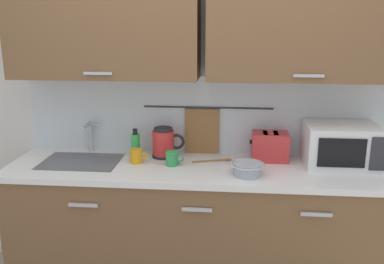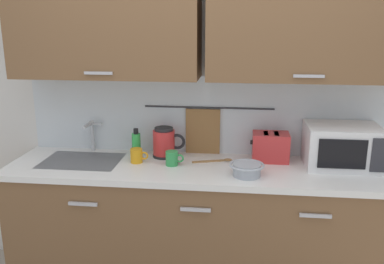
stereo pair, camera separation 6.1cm
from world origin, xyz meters
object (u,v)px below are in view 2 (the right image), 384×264
at_px(dish_soap_bottle, 136,144).
at_px(microwave, 342,146).
at_px(wooden_spoon, 217,161).
at_px(toaster, 271,147).
at_px(mug_by_kettle, 172,158).
at_px(mug_near_sink, 137,156).
at_px(electric_kettle, 165,143).
at_px(mixing_bowl, 247,169).

bearing_deg(dish_soap_bottle, microwave, -2.32).
distance_m(microwave, wooden_spoon, 0.81).
height_order(toaster, mug_by_kettle, toaster).
distance_m(mug_near_sink, mug_by_kettle, 0.24).
bearing_deg(electric_kettle, microwave, -2.94).
bearing_deg(mug_by_kettle, mixing_bowl, -15.80).
bearing_deg(wooden_spoon, dish_soap_bottle, 174.24).
bearing_deg(microwave, toaster, 172.21).
bearing_deg(microwave, wooden_spoon, -179.86).
xyz_separation_m(electric_kettle, mixing_bowl, (0.56, -0.31, -0.06)).
height_order(electric_kettle, toaster, electric_kettle).
height_order(electric_kettle, mixing_bowl, electric_kettle).
relative_size(electric_kettle, mug_near_sink, 1.89).
relative_size(dish_soap_bottle, wooden_spoon, 0.72).
height_order(mixing_bowl, wooden_spoon, mixing_bowl).
xyz_separation_m(mug_near_sink, mixing_bowl, (0.72, -0.16, -0.00)).
height_order(dish_soap_bottle, wooden_spoon, dish_soap_bottle).
distance_m(toaster, wooden_spoon, 0.37).
distance_m(mixing_bowl, mug_by_kettle, 0.50).
bearing_deg(mug_near_sink, wooden_spoon, 8.74).
bearing_deg(mixing_bowl, microwave, 22.16).
bearing_deg(toaster, microwave, -7.79).
distance_m(mug_near_sink, toaster, 0.90).
xyz_separation_m(dish_soap_bottle, wooden_spoon, (0.57, -0.06, -0.08)).
relative_size(microwave, toaster, 1.80).
height_order(microwave, dish_soap_bottle, microwave).
xyz_separation_m(mug_near_sink, toaster, (0.88, 0.14, 0.05)).
bearing_deg(dish_soap_bottle, wooden_spoon, -5.76).
height_order(electric_kettle, mug_near_sink, electric_kettle).
bearing_deg(mixing_bowl, mug_near_sink, 167.25).
bearing_deg(wooden_spoon, microwave, 0.14).
bearing_deg(wooden_spoon, electric_kettle, 170.48).
distance_m(mug_by_kettle, wooden_spoon, 0.31).
bearing_deg(toaster, mug_near_sink, -170.71).
distance_m(dish_soap_bottle, toaster, 0.92).
xyz_separation_m(electric_kettle, dish_soap_bottle, (-0.20, -0.00, -0.01)).
distance_m(microwave, electric_kettle, 1.17).
height_order(dish_soap_bottle, mug_near_sink, dish_soap_bottle).
relative_size(mug_near_sink, mixing_bowl, 0.56).
bearing_deg(toaster, mixing_bowl, -117.49).
relative_size(mug_near_sink, mug_by_kettle, 1.00).
bearing_deg(mug_by_kettle, electric_kettle, 115.21).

